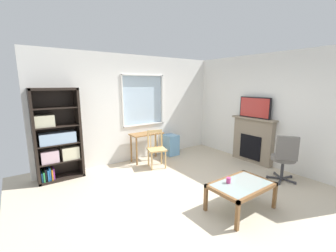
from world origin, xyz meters
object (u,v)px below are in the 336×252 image
at_px(desk_under_window, 147,138).
at_px(fireplace, 253,140).
at_px(plastic_drawer_unit, 171,145).
at_px(office_chair, 285,156).
at_px(coffee_table, 241,187).
at_px(bookshelf, 57,139).
at_px(sippy_cup, 228,180).
at_px(wooden_chair, 156,148).
at_px(tv, 255,108).

relative_size(desk_under_window, fireplace, 0.73).
height_order(plastic_drawer_unit, office_chair, office_chair).
bearing_deg(fireplace, plastic_drawer_unit, 128.54).
height_order(fireplace, coffee_table, fireplace).
xyz_separation_m(bookshelf, plastic_drawer_unit, (2.91, -0.06, -0.59)).
xyz_separation_m(bookshelf, coffee_table, (2.17, -3.00, -0.50)).
height_order(office_chair, coffee_table, office_chair).
distance_m(fireplace, coffee_table, 2.45).
bearing_deg(sippy_cup, plastic_drawer_unit, 72.26).
xyz_separation_m(desk_under_window, plastic_drawer_unit, (0.82, 0.05, -0.32)).
xyz_separation_m(desk_under_window, coffee_table, (0.07, -2.89, -0.22)).
height_order(bookshelf, sippy_cup, bookshelf).
distance_m(desk_under_window, sippy_cup, 2.76).
xyz_separation_m(fireplace, sippy_cup, (-2.27, -1.08, -0.10)).
height_order(desk_under_window, wooden_chair, wooden_chair).
xyz_separation_m(desk_under_window, office_chair, (1.67, -2.76, -0.05)).
bearing_deg(wooden_chair, tv, -27.75).
bearing_deg(coffee_table, fireplace, 29.91).
xyz_separation_m(bookshelf, tv, (4.27, -1.78, 0.55)).
relative_size(tv, office_chair, 0.84).
bearing_deg(plastic_drawer_unit, fireplace, -51.46).
height_order(plastic_drawer_unit, fireplace, fireplace).
xyz_separation_m(wooden_chair, coffee_table, (0.10, -2.38, -0.08)).
height_order(wooden_chair, fireplace, fireplace).
xyz_separation_m(desk_under_window, wooden_chair, (-0.03, -0.52, -0.14)).
height_order(wooden_chair, plastic_drawer_unit, wooden_chair).
relative_size(bookshelf, office_chair, 1.94).
relative_size(desk_under_window, tv, 1.02).
distance_m(tv, coffee_table, 2.65).
xyz_separation_m(wooden_chair, fireplace, (2.22, -1.16, 0.12)).
relative_size(wooden_chair, plastic_drawer_unit, 1.56).
bearing_deg(coffee_table, tv, 30.13).
bearing_deg(coffee_table, wooden_chair, 92.36).
bearing_deg(desk_under_window, sippy_cup, -91.62).
height_order(plastic_drawer_unit, sippy_cup, plastic_drawer_unit).
bearing_deg(coffee_table, office_chair, 4.80).
height_order(coffee_table, sippy_cup, sippy_cup).
relative_size(desk_under_window, coffee_table, 0.84).
bearing_deg(plastic_drawer_unit, desk_under_window, -176.50).
xyz_separation_m(bookshelf, office_chair, (3.76, -2.87, -0.33)).
bearing_deg(desk_under_window, bookshelf, 176.93).
xyz_separation_m(desk_under_window, sippy_cup, (-0.08, -2.75, -0.11)).
distance_m(fireplace, sippy_cup, 2.51).
distance_m(bookshelf, coffee_table, 3.74).
height_order(plastic_drawer_unit, tv, tv).
bearing_deg(bookshelf, tv, -22.70).
height_order(bookshelf, office_chair, bookshelf).
bearing_deg(office_chair, wooden_chair, 127.10).
xyz_separation_m(plastic_drawer_unit, tv, (1.35, -1.72, 1.14)).
bearing_deg(sippy_cup, desk_under_window, 88.38).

